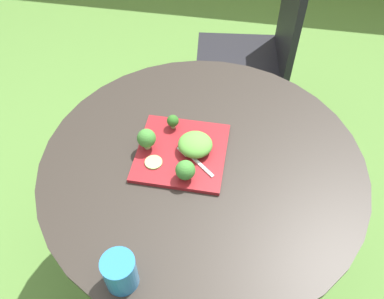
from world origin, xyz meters
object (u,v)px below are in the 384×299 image
(patio_chair, at_px, (261,47))
(fork, at_px, (192,158))
(salad_plate, at_px, (182,152))
(drinking_glass, at_px, (120,273))

(patio_chair, height_order, fork, patio_chair)
(patio_chair, distance_m, salad_plate, 0.92)
(patio_chair, bearing_deg, fork, -101.48)
(salad_plate, bearing_deg, fork, -33.23)
(drinking_glass, xyz_separation_m, fork, (0.11, 0.41, -0.03))
(salad_plate, xyz_separation_m, fork, (0.04, -0.03, 0.01))
(patio_chair, distance_m, fork, 0.94)
(patio_chair, distance_m, drinking_glass, 1.36)
(fork, bearing_deg, patio_chair, 78.52)
(salad_plate, relative_size, fork, 2.19)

